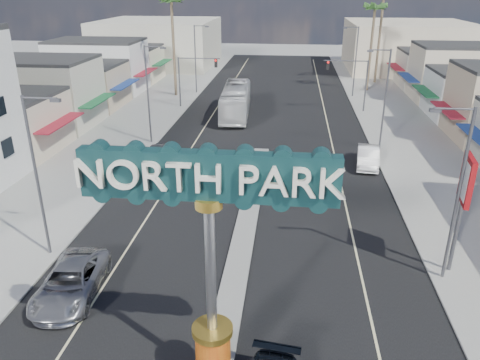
% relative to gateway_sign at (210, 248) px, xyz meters
% --- Properties ---
extents(ground, '(160.00, 160.00, 0.00)m').
position_rel_gateway_sign_xyz_m(ground, '(0.00, 28.02, -5.93)').
color(ground, gray).
rests_on(ground, ground).
extents(road, '(20.00, 120.00, 0.01)m').
position_rel_gateway_sign_xyz_m(road, '(0.00, 28.02, -5.92)').
color(road, black).
rests_on(road, ground).
extents(median_island, '(1.30, 30.00, 0.16)m').
position_rel_gateway_sign_xyz_m(median_island, '(0.00, 12.02, -5.85)').
color(median_island, gray).
rests_on(median_island, ground).
extents(sidewalk_left, '(8.00, 120.00, 0.12)m').
position_rel_gateway_sign_xyz_m(sidewalk_left, '(-14.00, 28.02, -5.87)').
color(sidewalk_left, gray).
rests_on(sidewalk_left, ground).
extents(sidewalk_right, '(8.00, 120.00, 0.12)m').
position_rel_gateway_sign_xyz_m(sidewalk_right, '(14.00, 28.02, -5.87)').
color(sidewalk_right, gray).
rests_on(sidewalk_right, ground).
extents(storefront_row_left, '(12.00, 42.00, 6.00)m').
position_rel_gateway_sign_xyz_m(storefront_row_left, '(-24.00, 41.02, -2.93)').
color(storefront_row_left, beige).
rests_on(storefront_row_left, ground).
extents(backdrop_far_left, '(20.00, 20.00, 8.00)m').
position_rel_gateway_sign_xyz_m(backdrop_far_left, '(-22.00, 73.02, -1.93)').
color(backdrop_far_left, '#B7B29E').
rests_on(backdrop_far_left, ground).
extents(backdrop_far_right, '(20.00, 20.00, 8.00)m').
position_rel_gateway_sign_xyz_m(backdrop_far_right, '(22.00, 73.02, -1.93)').
color(backdrop_far_right, beige).
rests_on(backdrop_far_right, ground).
extents(gateway_sign, '(8.20, 1.50, 9.15)m').
position_rel_gateway_sign_xyz_m(gateway_sign, '(0.00, 0.00, 0.00)').
color(gateway_sign, red).
rests_on(gateway_sign, median_island).
extents(traffic_signal_left, '(5.09, 0.45, 6.00)m').
position_rel_gateway_sign_xyz_m(traffic_signal_left, '(-9.18, 42.02, -1.65)').
color(traffic_signal_left, '#47474C').
rests_on(traffic_signal_left, ground).
extents(traffic_signal_right, '(5.09, 0.45, 6.00)m').
position_rel_gateway_sign_xyz_m(traffic_signal_right, '(9.18, 42.02, -1.65)').
color(traffic_signal_right, '#47474C').
rests_on(traffic_signal_right, ground).
extents(streetlight_l_near, '(2.03, 0.22, 9.00)m').
position_rel_gateway_sign_xyz_m(streetlight_l_near, '(-10.43, 8.02, -0.86)').
color(streetlight_l_near, '#47474C').
rests_on(streetlight_l_near, ground).
extents(streetlight_l_mid, '(2.03, 0.22, 9.00)m').
position_rel_gateway_sign_xyz_m(streetlight_l_mid, '(-10.43, 28.02, -0.86)').
color(streetlight_l_mid, '#47474C').
rests_on(streetlight_l_mid, ground).
extents(streetlight_l_far, '(2.03, 0.22, 9.00)m').
position_rel_gateway_sign_xyz_m(streetlight_l_far, '(-10.43, 50.02, -0.86)').
color(streetlight_l_far, '#47474C').
rests_on(streetlight_l_far, ground).
extents(streetlight_r_near, '(2.03, 0.22, 9.00)m').
position_rel_gateway_sign_xyz_m(streetlight_r_near, '(10.43, 8.02, -0.86)').
color(streetlight_r_near, '#47474C').
rests_on(streetlight_r_near, ground).
extents(streetlight_r_mid, '(2.03, 0.22, 9.00)m').
position_rel_gateway_sign_xyz_m(streetlight_r_mid, '(10.43, 28.02, -0.86)').
color(streetlight_r_mid, '#47474C').
rests_on(streetlight_r_mid, ground).
extents(streetlight_r_far, '(2.03, 0.22, 9.00)m').
position_rel_gateway_sign_xyz_m(streetlight_r_far, '(10.43, 50.02, -0.86)').
color(streetlight_r_far, '#47474C').
rests_on(streetlight_r_far, ground).
extents(palm_left_far, '(2.60, 2.60, 13.10)m').
position_rel_gateway_sign_xyz_m(palm_left_far, '(-13.00, 48.02, 5.57)').
color(palm_left_far, brown).
rests_on(palm_left_far, ground).
extents(palm_right_mid, '(2.60, 2.60, 12.10)m').
position_rel_gateway_sign_xyz_m(palm_right_mid, '(13.00, 54.02, 4.67)').
color(palm_right_mid, brown).
rests_on(palm_right_mid, ground).
extents(suv_left, '(3.07, 5.82, 1.56)m').
position_rel_gateway_sign_xyz_m(suv_left, '(-7.71, 4.59, -5.15)').
color(suv_left, '#9D9EA2').
rests_on(suv_left, ground).
extents(car_parked_left, '(2.20, 5.22, 1.77)m').
position_rel_gateway_sign_xyz_m(car_parked_left, '(-8.37, 21.82, -5.05)').
color(car_parked_left, '#5A5B5E').
rests_on(car_parked_left, ground).
extents(car_parked_right, '(2.30, 5.05, 1.61)m').
position_rel_gateway_sign_xyz_m(car_parked_right, '(9.00, 24.07, -5.13)').
color(car_parked_right, silver).
rests_on(car_parked_right, ground).
extents(city_bus, '(3.54, 12.37, 3.41)m').
position_rel_gateway_sign_xyz_m(city_bus, '(-3.80, 38.89, -4.22)').
color(city_bus, silver).
rests_on(city_bus, ground).
extents(bank_pylon_sign, '(0.51, 1.99, 6.32)m').
position_rel_gateway_sign_xyz_m(bank_pylon_sign, '(11.12, 8.73, -1.03)').
color(bank_pylon_sign, '#47474C').
rests_on(bank_pylon_sign, sidewalk_right).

